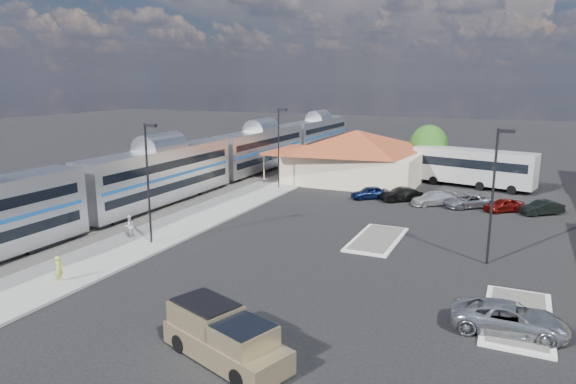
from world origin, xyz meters
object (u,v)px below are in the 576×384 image
at_px(station_depot, 356,156).
at_px(coach_bus, 473,166).
at_px(suv, 510,318).
at_px(pickup_truck, 226,337).

relative_size(station_depot, coach_bus, 1.34).
xyz_separation_m(suv, coach_bus, (-4.96, 35.91, 1.73)).
bearing_deg(suv, pickup_truck, 121.88).
distance_m(station_depot, pickup_truck, 42.14).
xyz_separation_m(station_depot, suv, (18.18, -33.76, -2.39)).
distance_m(suv, coach_bus, 36.30).
relative_size(station_depot, suv, 3.42).
bearing_deg(station_depot, coach_bus, 9.24).
bearing_deg(coach_bus, suv, -159.21).
distance_m(pickup_truck, coach_bus, 44.13).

